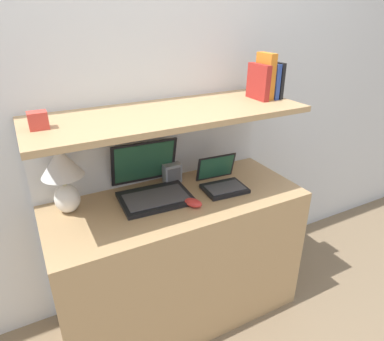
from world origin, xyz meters
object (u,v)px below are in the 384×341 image
at_px(laptop_large, 152,186).
at_px(router_box, 172,173).
at_px(book_blue, 270,81).
at_px(book_red, 258,82).
at_px(shelf_gadget, 38,120).
at_px(book_orange, 265,76).
at_px(computer_mouse, 193,203).
at_px(table_lamp, 63,173).
at_px(book_black, 274,80).
at_px(laptop_small, 222,182).

xyz_separation_m(laptop_large, router_box, (0.16, 0.09, -0.00)).
height_order(book_blue, book_red, same).
bearing_deg(book_red, book_blue, 0.00).
bearing_deg(shelf_gadget, book_orange, 0.00).
bearing_deg(computer_mouse, table_lamp, 156.59).
height_order(router_box, book_black, book_black).
xyz_separation_m(laptop_large, book_orange, (0.65, -0.04, 0.51)).
xyz_separation_m(laptop_large, book_black, (0.72, -0.04, 0.49)).
bearing_deg(shelf_gadget, laptop_large, 4.74).
xyz_separation_m(router_box, book_red, (0.45, -0.13, 0.48)).
bearing_deg(laptop_large, computer_mouse, -55.32).
bearing_deg(book_orange, laptop_large, 176.53).
distance_m(computer_mouse, book_red, 0.72).
distance_m(book_black, shelf_gadget, 1.20).
distance_m(laptop_small, book_orange, 0.61).
height_order(table_lamp, computer_mouse, table_lamp).
relative_size(laptop_large, book_blue, 2.07).
bearing_deg(book_black, table_lamp, 176.02).
height_order(computer_mouse, book_red, book_red).
xyz_separation_m(book_black, shelf_gadget, (-1.20, 0.00, -0.06)).
bearing_deg(book_black, book_orange, 180.00).
distance_m(book_blue, book_red, 0.08).
distance_m(laptop_small, book_red, 0.56).
bearing_deg(book_blue, book_black, 0.00).
relative_size(computer_mouse, book_red, 0.62).
xyz_separation_m(book_blue, book_red, (-0.08, 0.00, 0.00)).
height_order(book_blue, shelf_gadget, book_blue).
relative_size(book_blue, shelf_gadget, 2.45).
height_order(router_box, book_orange, book_orange).
height_order(table_lamp, book_red, book_red).
distance_m(laptop_large, computer_mouse, 0.25).
height_order(table_lamp, shelf_gadget, shelf_gadget).
bearing_deg(laptop_large, book_black, -3.15).
bearing_deg(laptop_small, book_black, 9.94).
height_order(book_orange, shelf_gadget, book_orange).
relative_size(book_red, shelf_gadget, 2.46).
distance_m(computer_mouse, book_black, 0.80).
bearing_deg(computer_mouse, book_blue, 16.18).
bearing_deg(router_box, book_black, -12.99).
bearing_deg(shelf_gadget, book_black, 0.00).
distance_m(book_orange, book_red, 0.05).
bearing_deg(book_red, book_orange, 0.00).
bearing_deg(book_red, computer_mouse, -161.31).
xyz_separation_m(router_box, book_orange, (0.50, -0.13, 0.51)).
xyz_separation_m(table_lamp, laptop_large, (0.41, -0.04, -0.15)).
distance_m(router_box, book_red, 0.68).
height_order(book_orange, book_red, book_orange).
relative_size(table_lamp, laptop_large, 0.86).
bearing_deg(router_box, laptop_small, -42.45).
bearing_deg(book_blue, table_lamp, 175.92).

